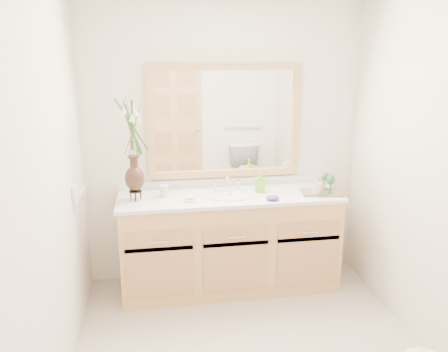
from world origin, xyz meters
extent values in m
cube|color=white|center=(0.00, 1.30, 1.20)|extent=(2.40, 0.02, 2.40)
cube|color=white|center=(0.00, -1.30, 1.20)|extent=(2.40, 0.02, 2.40)
cube|color=white|center=(-1.20, 0.00, 1.20)|extent=(0.02, 2.60, 2.40)
cube|color=white|center=(1.20, 0.00, 1.20)|extent=(0.02, 2.60, 2.40)
cube|color=tan|center=(0.00, 1.01, 0.40)|extent=(1.80, 0.55, 0.80)
cube|color=white|center=(0.00, 1.01, 0.82)|extent=(1.84, 0.57, 0.03)
ellipsoid|color=white|center=(0.00, 0.99, 0.78)|extent=(0.38, 0.30, 0.12)
cylinder|color=silver|center=(0.00, 1.17, 0.89)|extent=(0.02, 0.02, 0.11)
cylinder|color=silver|center=(-0.10, 1.17, 0.87)|extent=(0.02, 0.02, 0.08)
cylinder|color=silver|center=(0.10, 1.17, 0.87)|extent=(0.02, 0.02, 0.08)
cube|color=white|center=(0.00, 1.28, 1.41)|extent=(1.20, 0.01, 0.85)
cube|color=tan|center=(0.00, 1.28, 1.86)|extent=(1.32, 0.04, 0.06)
cube|color=tan|center=(0.00, 1.28, 0.95)|extent=(1.32, 0.04, 0.06)
cube|color=tan|center=(-0.63, 1.28, 1.41)|extent=(0.06, 0.04, 0.85)
cube|color=tan|center=(0.63, 1.28, 1.41)|extent=(0.06, 0.04, 0.85)
cube|color=white|center=(-1.19, 0.76, 0.98)|extent=(0.02, 0.12, 0.12)
cylinder|color=black|center=(-0.77, 1.01, 0.90)|extent=(0.10, 0.10, 0.01)
ellipsoid|color=#322016|center=(-0.77, 1.01, 1.01)|extent=(0.15, 0.15, 0.20)
cylinder|color=#322016|center=(-0.77, 1.01, 1.13)|extent=(0.06, 0.06, 0.09)
cylinder|color=#4C7A33|center=(-0.77, 1.01, 1.37)|extent=(0.05, 0.05, 0.36)
cylinder|color=beige|center=(-0.54, 1.07, 0.88)|extent=(0.07, 0.07, 0.09)
cylinder|color=beige|center=(-0.34, 0.91, 0.84)|extent=(0.11, 0.11, 0.01)
cube|color=beige|center=(-0.34, 0.91, 0.85)|extent=(0.07, 0.05, 0.02)
imported|color=#7ACA2F|center=(0.27, 1.06, 0.91)|extent=(0.09, 0.10, 0.16)
ellipsoid|color=#57287A|center=(0.31, 0.82, 0.85)|extent=(0.11, 0.09, 0.04)
cube|color=brown|center=(0.77, 0.93, 0.84)|extent=(0.36, 0.27, 0.02)
imported|color=beige|center=(0.70, 0.88, 0.89)|extent=(0.10, 0.10, 0.09)
imported|color=beige|center=(0.78, 0.99, 0.89)|extent=(0.13, 0.12, 0.09)
cylinder|color=#23692B|center=(0.82, 0.88, 0.85)|extent=(0.07, 0.07, 0.01)
cylinder|color=#23692B|center=(0.82, 0.88, 0.90)|extent=(0.01, 0.01, 0.10)
ellipsoid|color=#23692B|center=(0.82, 0.88, 0.96)|extent=(0.07, 0.07, 0.08)
cylinder|color=#23692B|center=(0.82, 0.99, 0.85)|extent=(0.06, 0.06, 0.01)
cylinder|color=#23692B|center=(0.82, 0.99, 0.89)|extent=(0.01, 0.01, 0.09)
ellipsoid|color=#23692B|center=(0.82, 0.99, 0.95)|extent=(0.06, 0.06, 0.08)
camera|label=1|loc=(-0.61, -2.39, 1.91)|focal=35.00mm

